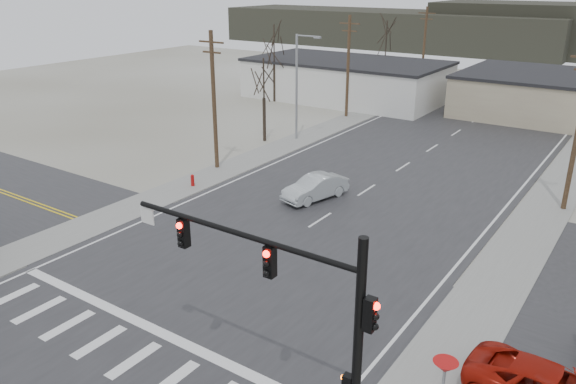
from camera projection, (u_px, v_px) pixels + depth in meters
name	position (u px, v px, depth m)	size (l,w,h in m)	color
ground	(233.00, 277.00, 26.89)	(140.00, 140.00, 0.00)	beige
main_road	(373.00, 186.00, 38.43)	(18.00, 110.00, 0.05)	#28282A
cross_road	(233.00, 276.00, 26.88)	(90.00, 10.00, 0.04)	#28282A
sidewalk_left	(287.00, 145.00, 47.87)	(3.00, 90.00, 0.06)	gray
sidewalk_right	(554.00, 196.00, 36.68)	(3.00, 90.00, 0.06)	gray
traffic_signal_mast	(301.00, 300.00, 16.27)	(8.95, 0.43, 7.20)	black
fire_hydrant	(193.00, 180.00, 38.27)	(0.24, 0.24, 0.87)	#A50C0C
yield_sign	(445.00, 369.00, 17.38)	(0.80, 0.80, 2.35)	gray
building_left_far	(346.00, 79.00, 65.31)	(22.30, 12.30, 4.50)	silver
upole_left_b	(214.00, 99.00, 40.32)	(2.20, 0.30, 10.00)	#4F3B25
upole_left_c	(348.00, 65.00, 55.71)	(2.20, 0.30, 10.00)	#4F3B25
upole_left_d	(424.00, 46.00, 71.11)	(2.20, 0.30, 10.00)	#4F3B25
streetlight_main	(299.00, 82.00, 47.70)	(2.40, 0.25, 9.00)	gray
tree_left_near	(264.00, 81.00, 47.27)	(3.30, 3.30, 7.35)	#31281E
tree_left_far	(386.00, 40.00, 67.43)	(3.96, 3.96, 8.82)	#31281E
tree_left_mid	(274.00, 45.00, 62.41)	(3.96, 3.96, 8.82)	#31281E
hill_left	(388.00, 28.00, 114.92)	(70.00, 18.00, 7.00)	#333026
sedan_crossing	(315.00, 187.00, 35.94)	(1.61, 4.62, 1.52)	#A9B0B4
car_far_a	(554.00, 96.00, 63.11)	(2.31, 5.68, 1.65)	black
car_far_b	(530.00, 75.00, 77.17)	(1.70, 4.22, 1.44)	black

